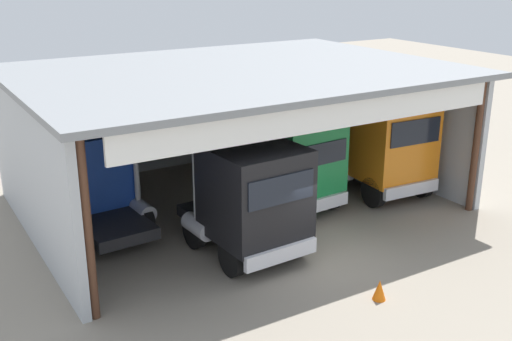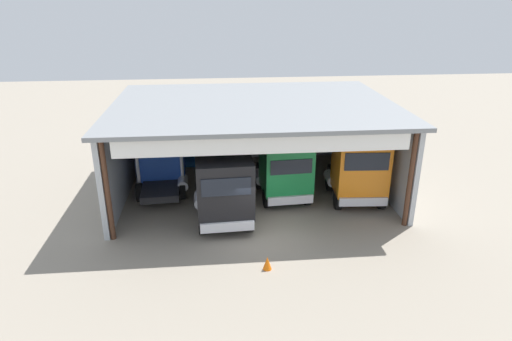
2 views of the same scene
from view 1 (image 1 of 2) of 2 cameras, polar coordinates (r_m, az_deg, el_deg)
ground_plane at (r=18.95m, az=5.72°, el=-7.80°), size 80.00×80.00×0.00m
workshop_shed at (r=22.61m, az=-3.21°, el=6.09°), size 14.66×10.94×4.96m
truck_blue_yard_outside at (r=20.72m, az=-14.72°, el=-0.92°), size 2.87×4.45×3.43m
truck_black_center_bay at (r=18.10m, az=-0.56°, el=-2.59°), size 2.83×4.67×3.46m
truck_green_left_bay at (r=21.75m, az=3.40°, el=0.62°), size 2.83×5.15×3.22m
truck_orange_center_left_bay at (r=23.38m, az=12.00°, el=2.25°), size 2.77×4.87×3.77m
oil_drum at (r=27.99m, az=-0.65°, el=2.20°), size 0.58×0.58×0.94m
tool_cart at (r=24.71m, az=-13.95°, el=-0.57°), size 0.90×0.60×1.00m
traffic_cone at (r=16.81m, az=11.26°, el=-10.70°), size 0.36×0.36×0.56m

